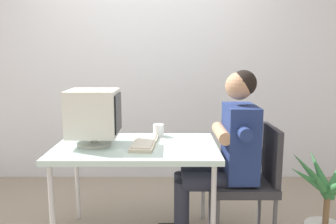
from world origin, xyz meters
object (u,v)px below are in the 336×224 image
object	(u,v)px
office_chair	(250,176)
person_seated	(225,150)
keyboard	(145,142)
desk_mug	(158,130)
crt_monitor	(93,114)
potted_plant	(326,212)
desk	(136,152)

from	to	relation	value
office_chair	person_seated	bearing A→B (deg)	-180.00
keyboard	desk_mug	distance (m)	0.28
keyboard	person_seated	distance (m)	0.60
keyboard	office_chair	xyz separation A→B (m)	(0.80, -0.03, -0.25)
crt_monitor	office_chair	bearing A→B (deg)	-0.42
crt_monitor	person_seated	xyz separation A→B (m)	(0.97, -0.01, -0.27)
potted_plant	office_chair	bearing A→B (deg)	147.63
desk_mug	person_seated	bearing A→B (deg)	-30.09
desk	desk_mug	bearing A→B (deg)	60.31
person_seated	potted_plant	bearing A→B (deg)	-23.87
desk	office_chair	bearing A→B (deg)	-0.89
office_chair	desk	bearing A→B (deg)	179.11
desk_mug	office_chair	bearing A→B (deg)	-22.64
crt_monitor	desk_mug	size ratio (longest dim) A/B	4.07
office_chair	desk_mug	size ratio (longest dim) A/B	8.78
potted_plant	desk_mug	distance (m)	1.36
office_chair	potted_plant	xyz separation A→B (m)	(0.45, -0.29, -0.15)
crt_monitor	potted_plant	distance (m)	1.76
crt_monitor	desk	bearing A→B (deg)	0.88
desk	crt_monitor	world-z (taller)	crt_monitor
keyboard	person_seated	xyz separation A→B (m)	(0.60, -0.03, -0.05)
keyboard	person_seated	world-z (taller)	person_seated
keyboard	desk	bearing A→B (deg)	-161.00
office_chair	potted_plant	size ratio (longest dim) A/B	1.17
desk	office_chair	world-z (taller)	office_chair
desk	keyboard	xyz separation A→B (m)	(0.06, 0.02, 0.07)
person_seated	desk_mug	bearing A→B (deg)	149.91
person_seated	potted_plant	size ratio (longest dim) A/B	1.71
person_seated	potted_plant	xyz separation A→B (m)	(0.65, -0.29, -0.35)
potted_plant	desk_mug	bearing A→B (deg)	153.33
keyboard	potted_plant	distance (m)	1.35
crt_monitor	potted_plant	xyz separation A→B (m)	(1.62, -0.30, -0.62)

